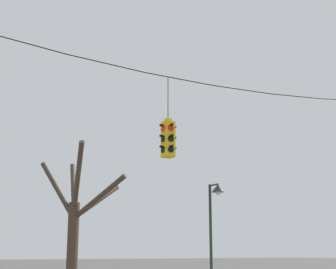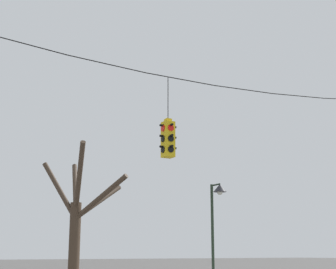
# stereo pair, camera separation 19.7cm
# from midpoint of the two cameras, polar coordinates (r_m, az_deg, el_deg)

# --- Properties ---
(span_wire) EXTENTS (17.99, 0.03, 0.64)m
(span_wire) POSITION_cam_midpoint_polar(r_m,az_deg,el_deg) (16.96, 1.12, 6.78)
(span_wire) COLOR black
(traffic_light_near_left_pole) EXTENTS (0.58, 0.58, 2.63)m
(traffic_light_near_left_pole) POSITION_cam_midpoint_polar(r_m,az_deg,el_deg) (16.10, -0.35, -0.48)
(traffic_light_near_left_pole) COLOR yellow
(street_lamp) EXTENTS (0.55, 0.94, 4.32)m
(street_lamp) POSITION_cam_midpoint_polar(r_m,az_deg,el_deg) (21.58, 5.02, -7.81)
(street_lamp) COLOR #233323
(street_lamp) RESTS_ON ground_plane
(bare_tree) EXTENTS (3.61, 3.49, 5.56)m
(bare_tree) POSITION_cam_midpoint_polar(r_m,az_deg,el_deg) (20.87, -10.36, -9.42)
(bare_tree) COLOR #423326
(bare_tree) RESTS_ON ground_plane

